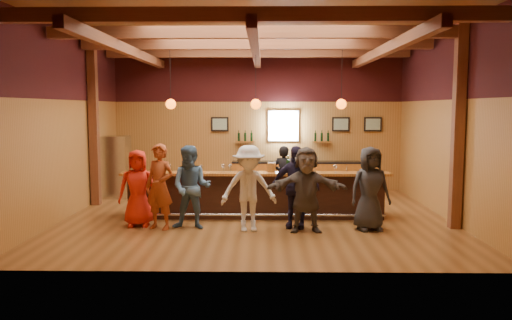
% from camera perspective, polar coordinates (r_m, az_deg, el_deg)
% --- Properties ---
extents(room, '(9.04, 9.00, 4.52)m').
position_cam_1_polar(room, '(11.82, -0.02, 8.89)').
color(room, brown).
rests_on(room, ground).
extents(bar_counter, '(6.30, 1.07, 1.11)m').
position_cam_1_polar(bar_counter, '(12.08, 0.07, -3.98)').
color(bar_counter, black).
rests_on(bar_counter, ground).
extents(back_bar_cabinet, '(4.00, 0.52, 0.95)m').
position_cam_1_polar(back_bar_cabinet, '(15.65, 4.61, -1.88)').
color(back_bar_cabinet, '#9A541C').
rests_on(back_bar_cabinet, ground).
extents(window, '(0.95, 0.09, 0.95)m').
position_cam_1_polar(window, '(15.71, 3.15, 3.93)').
color(window, silver).
rests_on(window, room).
extents(framed_pictures, '(5.35, 0.05, 0.45)m').
position_cam_1_polar(framed_pictures, '(15.76, 6.31, 4.09)').
color(framed_pictures, black).
rests_on(framed_pictures, room).
extents(wine_shelves, '(3.00, 0.18, 0.30)m').
position_cam_1_polar(wine_shelves, '(15.67, 3.15, 2.35)').
color(wine_shelves, '#9A541C').
rests_on(wine_shelves, room).
extents(pendant_lights, '(4.24, 0.24, 1.37)m').
position_cam_1_polar(pendant_lights, '(11.75, -0.02, 6.45)').
color(pendant_lights, black).
rests_on(pendant_lights, room).
extents(stainless_fridge, '(0.70, 0.70, 1.80)m').
position_cam_1_polar(stainless_fridge, '(15.07, -15.63, -0.76)').
color(stainless_fridge, silver).
rests_on(stainless_fridge, ground).
extents(customer_orange, '(0.88, 0.62, 1.70)m').
position_cam_1_polar(customer_orange, '(11.32, -13.36, -3.14)').
color(customer_orange, red).
rests_on(customer_orange, ground).
extents(customer_redvest, '(0.79, 0.67, 1.85)m').
position_cam_1_polar(customer_redvest, '(10.94, -10.94, -3.00)').
color(customer_redvest, '#983F1B').
rests_on(customer_redvest, ground).
extents(customer_denim, '(0.94, 0.77, 1.81)m').
position_cam_1_polar(customer_denim, '(10.84, -7.39, -3.13)').
color(customer_denim, '#446788').
rests_on(customer_denim, ground).
extents(customer_white, '(1.28, 0.86, 1.83)m').
position_cam_1_polar(customer_white, '(10.56, -0.84, -3.27)').
color(customer_white, silver).
rests_on(customer_white, ground).
extents(customer_navy, '(1.12, 0.64, 1.80)m').
position_cam_1_polar(customer_navy, '(10.89, 4.51, -3.08)').
color(customer_navy, black).
rests_on(customer_navy, ground).
extents(customer_brown, '(1.69, 0.57, 1.80)m').
position_cam_1_polar(customer_brown, '(10.55, 5.76, -3.38)').
color(customer_brown, '#4C443D').
rests_on(customer_brown, ground).
extents(customer_dark, '(0.97, 0.73, 1.80)m').
position_cam_1_polar(customer_dark, '(10.92, 12.90, -3.21)').
color(customer_dark, '#262729').
rests_on(customer_dark, ground).
extents(bartender, '(0.69, 0.58, 1.62)m').
position_cam_1_polar(bartender, '(13.23, 3.18, -1.85)').
color(bartender, black).
rests_on(bartender, ground).
extents(ice_bucket, '(0.20, 0.20, 0.21)m').
position_cam_1_polar(ice_bucket, '(11.75, 1.78, -0.84)').
color(ice_bucket, brown).
rests_on(ice_bucket, bar_counter).
extents(bottle_a, '(0.08, 0.08, 0.38)m').
position_cam_1_polar(bottle_a, '(11.82, 3.68, -0.61)').
color(bottle_a, black).
rests_on(bottle_a, bar_counter).
extents(bottle_b, '(0.08, 0.08, 0.37)m').
position_cam_1_polar(bottle_b, '(11.78, 4.85, -0.66)').
color(bottle_b, black).
rests_on(bottle_b, bar_counter).
extents(glass_a, '(0.09, 0.09, 0.20)m').
position_cam_1_polar(glass_a, '(12.01, -12.90, -0.68)').
color(glass_a, silver).
rests_on(glass_a, bar_counter).
extents(glass_b, '(0.09, 0.09, 0.20)m').
position_cam_1_polar(glass_b, '(11.78, -9.89, -0.74)').
color(glass_b, silver).
rests_on(glass_b, bar_counter).
extents(glass_c, '(0.07, 0.07, 0.17)m').
position_cam_1_polar(glass_c, '(11.85, -6.31, -0.77)').
color(glass_c, silver).
rests_on(glass_c, bar_counter).
extents(glass_d, '(0.09, 0.09, 0.20)m').
position_cam_1_polar(glass_d, '(11.69, -3.77, -0.72)').
color(glass_d, silver).
rests_on(glass_d, bar_counter).
extents(glass_e, '(0.09, 0.09, 0.20)m').
position_cam_1_polar(glass_e, '(11.73, -2.96, -0.69)').
color(glass_e, silver).
rests_on(glass_e, bar_counter).
extents(glass_f, '(0.09, 0.09, 0.20)m').
position_cam_1_polar(glass_f, '(11.68, 4.43, -0.73)').
color(glass_f, silver).
rests_on(glass_f, bar_counter).
extents(glass_g, '(0.09, 0.09, 0.20)m').
position_cam_1_polar(glass_g, '(11.78, 6.73, -0.68)').
color(glass_g, silver).
rests_on(glass_g, bar_counter).
extents(glass_h, '(0.09, 0.09, 0.19)m').
position_cam_1_polar(glass_h, '(11.74, 9.05, -0.77)').
color(glass_h, silver).
rests_on(glass_h, bar_counter).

